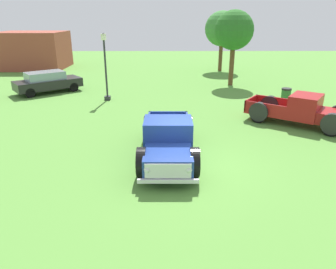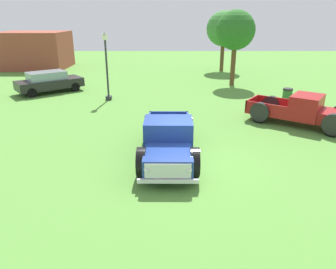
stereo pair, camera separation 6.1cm
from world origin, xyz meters
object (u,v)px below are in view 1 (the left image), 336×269
sedan_distant_a (47,82)px  trash_can (286,96)px  pickup_truck_foreground (168,142)px  pickup_truck_behind_left (306,111)px  oak_tree_east (234,31)px  lamp_post_near (105,66)px  oak_tree_west (222,29)px

sedan_distant_a → trash_can: 15.97m
pickup_truck_foreground → pickup_truck_behind_left: size_ratio=1.02×
trash_can → oak_tree_east: 7.06m
sedan_distant_a → oak_tree_east: (13.35, 2.54, 3.29)m
lamp_post_near → trash_can: lamp_post_near is taller
pickup_truck_foreground → sedan_distant_a: pickup_truck_foreground is taller
oak_tree_east → oak_tree_west: (0.26, 6.87, -0.13)m
pickup_truck_foreground → lamp_post_near: (-3.83, 9.19, 1.42)m
pickup_truck_foreground → sedan_distant_a: 14.09m
pickup_truck_behind_left → oak_tree_east: (-1.74, 9.88, 3.33)m
pickup_truck_behind_left → trash_can: size_ratio=5.37×
pickup_truck_foreground → oak_tree_west: size_ratio=0.93×
pickup_truck_foreground → trash_can: bearing=48.5°
trash_can → oak_tree_west: 13.12m
sedan_distant_a → pickup_truck_foreground: bearing=-53.6°
pickup_truck_behind_left → oak_tree_west: size_ratio=0.91×
pickup_truck_foreground → lamp_post_near: size_ratio=1.26×
pickup_truck_foreground → sedan_distant_a: size_ratio=1.14×
lamp_post_near → oak_tree_east: 10.15m
pickup_truck_behind_left → trash_can: bearing=82.3°
pickup_truck_foreground → sedan_distant_a: bearing=126.4°
pickup_truck_behind_left → oak_tree_west: 17.12m
sedan_distant_a → lamp_post_near: (4.54, -2.14, 1.40)m
pickup_truck_foreground → lamp_post_near: bearing=112.6°
pickup_truck_behind_left → sedan_distant_a: (-15.09, 7.34, 0.04)m
pickup_truck_foreground → oak_tree_west: bearing=75.8°
lamp_post_near → trash_can: 11.30m
pickup_truck_behind_left → oak_tree_east: bearing=100.0°
oak_tree_east → pickup_truck_behind_left: bearing=-80.0°
lamp_post_near → trash_can: bearing=-4.8°
trash_can → oak_tree_east: size_ratio=0.17×
sedan_distant_a → trash_can: sedan_distant_a is taller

